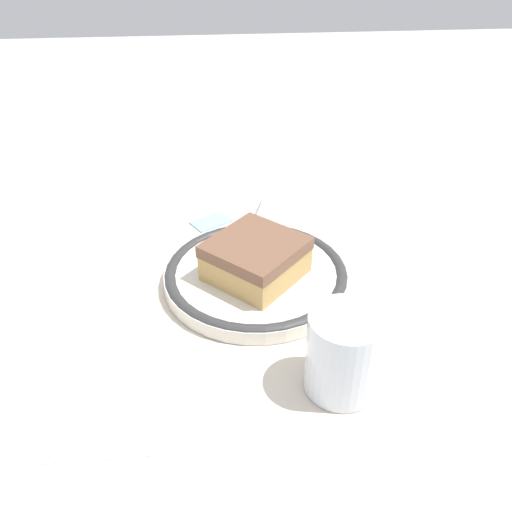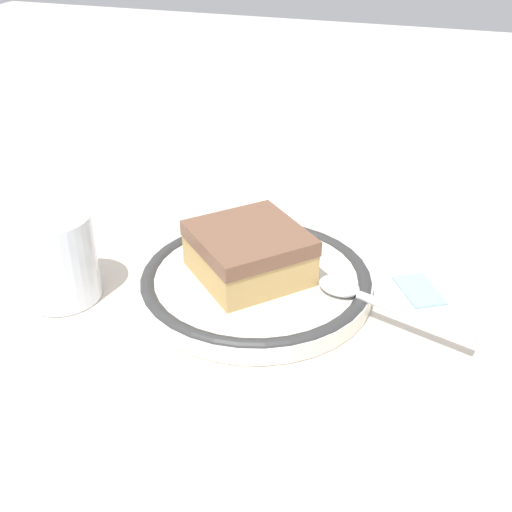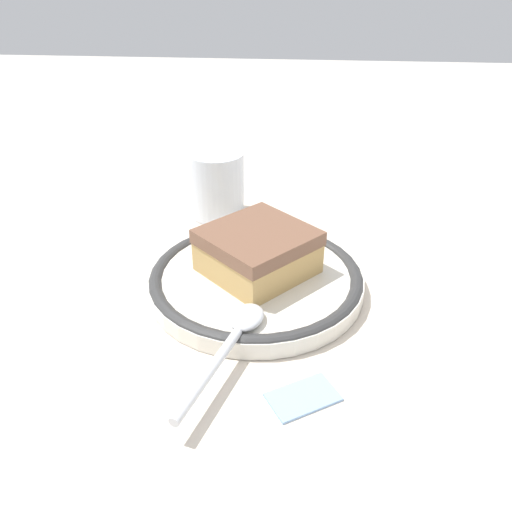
% 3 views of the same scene
% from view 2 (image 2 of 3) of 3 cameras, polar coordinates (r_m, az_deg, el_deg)
% --- Properties ---
extents(ground_plane, '(2.40, 2.40, 0.00)m').
position_cam_2_polar(ground_plane, '(0.58, 3.24, -2.41)').
color(ground_plane, '#B7B2A8').
extents(placemat, '(0.48, 0.38, 0.00)m').
position_cam_2_polar(placemat, '(0.58, 3.24, -2.34)').
color(placemat, beige).
rests_on(placemat, ground_plane).
extents(plate, '(0.20, 0.20, 0.02)m').
position_cam_2_polar(plate, '(0.56, 0.00, -2.28)').
color(plate, silver).
rests_on(plate, placemat).
extents(cake_slice, '(0.13, 0.13, 0.04)m').
position_cam_2_polar(cake_slice, '(0.54, -0.64, 0.29)').
color(cake_slice, tan).
rests_on(cake_slice, plate).
extents(spoon, '(0.13, 0.06, 0.01)m').
position_cam_2_polar(spoon, '(0.53, 9.67, -3.55)').
color(spoon, silver).
rests_on(spoon, plate).
extents(cup, '(0.06, 0.06, 0.08)m').
position_cam_2_polar(cup, '(0.56, -17.23, -0.57)').
color(cup, silver).
rests_on(cup, placemat).
extents(sugar_packet, '(0.05, 0.06, 0.01)m').
position_cam_2_polar(sugar_packet, '(0.58, 14.41, -2.78)').
color(sugar_packet, '#8CB2E0').
rests_on(sugar_packet, placemat).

